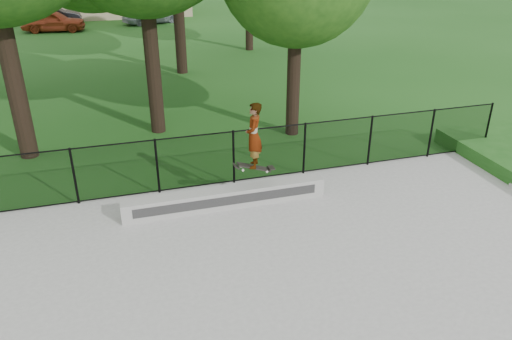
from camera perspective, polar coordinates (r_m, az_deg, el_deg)
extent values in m
plane|color=#1D5217|center=(8.94, 7.39, -18.55)|extent=(100.00, 100.00, 0.00)
cube|color=#9A9B96|center=(8.92, 7.40, -18.41)|extent=(14.00, 12.00, 0.06)
cube|color=#A2A29D|center=(12.24, -3.45, -3.20)|extent=(5.02, 0.40, 0.47)
imported|color=#A03A1D|center=(37.57, -22.15, 15.49)|extent=(4.20, 2.20, 1.37)
imported|color=black|center=(40.42, -22.27, 16.03)|extent=(3.61, 1.42, 1.31)
imported|color=#8D95A0|center=(39.01, -11.94, 16.96)|extent=(4.18, 2.78, 1.21)
cube|color=black|center=(11.98, -0.25, 0.35)|extent=(0.81, 0.23, 0.29)
imported|color=#B9D4F4|center=(11.66, -0.26, 3.96)|extent=(0.56, 0.68, 1.59)
cylinder|color=black|center=(12.90, -20.06, -0.67)|extent=(0.06, 0.06, 1.50)
cylinder|color=black|center=(12.88, -11.23, 0.42)|extent=(0.06, 0.06, 1.50)
cylinder|color=black|center=(13.16, -2.57, 1.49)|extent=(0.06, 0.06, 1.50)
cylinder|color=black|center=(13.73, 5.55, 2.46)|extent=(0.06, 0.06, 1.50)
cylinder|color=black|center=(14.56, 12.90, 3.29)|extent=(0.06, 0.06, 1.50)
cylinder|color=black|center=(15.60, 19.37, 3.98)|extent=(0.06, 0.06, 1.50)
cylinder|color=black|center=(16.82, 24.98, 4.54)|extent=(0.06, 0.06, 1.50)
cylinder|color=black|center=(12.88, -2.63, 4.41)|extent=(16.00, 0.04, 0.04)
cylinder|color=black|center=(13.46, -2.51, -1.23)|extent=(16.00, 0.04, 0.04)
cube|color=black|center=(13.16, -2.57, 1.49)|extent=(16.00, 0.01, 1.50)
cylinder|color=black|center=(16.36, 4.32, 10.70)|extent=(0.44, 0.44, 3.97)
cylinder|color=black|center=(29.15, -0.78, 17.48)|extent=(0.44, 0.44, 4.05)
cylinder|color=black|center=(15.90, -26.11, 10.12)|extent=(0.44, 0.44, 5.25)
cylinder|color=black|center=(24.24, -8.84, 17.39)|extent=(0.44, 0.44, 5.63)
cylinder|color=black|center=(16.72, -11.80, 12.61)|extent=(0.44, 0.44, 5.13)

